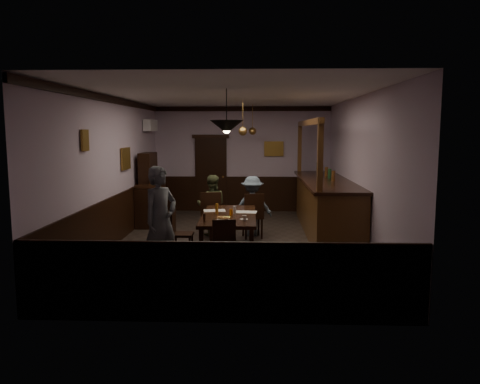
{
  "coord_description": "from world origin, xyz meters",
  "views": [
    {
      "loc": [
        0.45,
        -9.39,
        2.31
      ],
      "look_at": [
        0.11,
        -0.57,
        1.15
      ],
      "focal_mm": 35.0,
      "sensor_mm": 36.0,
      "label": 1
    }
  ],
  "objects_px": {
    "chair_far_left": "(211,213)",
    "pendant_iron": "(227,127)",
    "chair_far_right": "(253,214)",
    "coffee_cup": "(245,218)",
    "pendant_brass_mid": "(243,131)",
    "pendant_brass_far": "(252,131)",
    "chair_near": "(225,245)",
    "soda_can": "(231,212)",
    "person_seated_right": "(252,206)",
    "dining_table": "(229,218)",
    "chair_side": "(179,230)",
    "person_seated_left": "(212,205)",
    "bar_counter": "(326,205)",
    "sideboard": "(150,196)",
    "person_standing": "(161,220)"
  },
  "relations": [
    {
      "from": "coffee_cup",
      "to": "pendant_brass_mid",
      "type": "distance_m",
      "value": 3.1
    },
    {
      "from": "bar_counter",
      "to": "coffee_cup",
      "type": "bearing_deg",
      "value": -125.16
    },
    {
      "from": "person_standing",
      "to": "sideboard",
      "type": "distance_m",
      "value": 4.15
    },
    {
      "from": "pendant_brass_mid",
      "to": "pendant_brass_far",
      "type": "xyz_separation_m",
      "value": [
        0.2,
        1.78,
        0.0
      ]
    },
    {
      "from": "sideboard",
      "to": "person_seated_right",
      "type": "bearing_deg",
      "value": -24.73
    },
    {
      "from": "chair_far_right",
      "to": "person_seated_right",
      "type": "xyz_separation_m",
      "value": [
        -0.02,
        0.28,
        0.12
      ]
    },
    {
      "from": "chair_side",
      "to": "chair_far_left",
      "type": "bearing_deg",
      "value": -16.83
    },
    {
      "from": "pendant_brass_far",
      "to": "bar_counter",
      "type": "bearing_deg",
      "value": -49.48
    },
    {
      "from": "coffee_cup",
      "to": "soda_can",
      "type": "xyz_separation_m",
      "value": [
        -0.27,
        0.48,
        0.01
      ]
    },
    {
      "from": "dining_table",
      "to": "person_standing",
      "type": "distance_m",
      "value": 1.64
    },
    {
      "from": "coffee_cup",
      "to": "sideboard",
      "type": "bearing_deg",
      "value": 125.26
    },
    {
      "from": "chair_far_right",
      "to": "chair_near",
      "type": "xyz_separation_m",
      "value": [
        -0.43,
        -2.61,
        -0.05
      ]
    },
    {
      "from": "coffee_cup",
      "to": "chair_far_left",
      "type": "bearing_deg",
      "value": 111.9
    },
    {
      "from": "sideboard",
      "to": "pendant_iron",
      "type": "bearing_deg",
      "value": -58.8
    },
    {
      "from": "coffee_cup",
      "to": "pendant_brass_far",
      "type": "height_order",
      "value": "pendant_brass_far"
    },
    {
      "from": "chair_far_left",
      "to": "pendant_iron",
      "type": "relative_size",
      "value": 1.38
    },
    {
      "from": "chair_near",
      "to": "person_seated_left",
      "type": "xyz_separation_m",
      "value": [
        -0.49,
        2.87,
        0.19
      ]
    },
    {
      "from": "chair_far_right",
      "to": "chair_near",
      "type": "bearing_deg",
      "value": 68.96
    },
    {
      "from": "coffee_cup",
      "to": "person_seated_left",
      "type": "bearing_deg",
      "value": 109.36
    },
    {
      "from": "chair_far_left",
      "to": "pendant_iron",
      "type": "height_order",
      "value": "pendant_iron"
    },
    {
      "from": "soda_can",
      "to": "pendant_brass_far",
      "type": "xyz_separation_m",
      "value": [
        0.35,
        4.02,
        1.49
      ]
    },
    {
      "from": "sideboard",
      "to": "soda_can",
      "type": "bearing_deg",
      "value": -52.54
    },
    {
      "from": "dining_table",
      "to": "pendant_brass_mid",
      "type": "bearing_deg",
      "value": 84.94
    },
    {
      "from": "chair_far_left",
      "to": "person_seated_right",
      "type": "height_order",
      "value": "person_seated_right"
    },
    {
      "from": "dining_table",
      "to": "chair_far_left",
      "type": "xyz_separation_m",
      "value": [
        -0.47,
        1.26,
        -0.13
      ]
    },
    {
      "from": "dining_table",
      "to": "coffee_cup",
      "type": "distance_m",
      "value": 0.66
    },
    {
      "from": "chair_far_left",
      "to": "chair_near",
      "type": "xyz_separation_m",
      "value": [
        0.48,
        -2.59,
        -0.07
      ]
    },
    {
      "from": "chair_near",
      "to": "person_seated_right",
      "type": "relative_size",
      "value": 0.67
    },
    {
      "from": "pendant_brass_mid",
      "to": "pendant_brass_far",
      "type": "height_order",
      "value": "same"
    },
    {
      "from": "chair_far_right",
      "to": "chair_near",
      "type": "relative_size",
      "value": 1.11
    },
    {
      "from": "chair_far_right",
      "to": "person_seated_right",
      "type": "height_order",
      "value": "person_seated_right"
    },
    {
      "from": "coffee_cup",
      "to": "pendant_brass_far",
      "type": "relative_size",
      "value": 0.1
    },
    {
      "from": "chair_side",
      "to": "chair_far_right",
      "type": "bearing_deg",
      "value": -42.11
    },
    {
      "from": "chair_side",
      "to": "soda_can",
      "type": "relative_size",
      "value": 7.33
    },
    {
      "from": "soda_can",
      "to": "person_seated_right",
      "type": "bearing_deg",
      "value": 77.17
    },
    {
      "from": "chair_near",
      "to": "person_seated_left",
      "type": "distance_m",
      "value": 2.92
    },
    {
      "from": "person_seated_right",
      "to": "pendant_iron",
      "type": "distance_m",
      "value": 2.94
    },
    {
      "from": "soda_can",
      "to": "pendant_brass_far",
      "type": "relative_size",
      "value": 0.15
    },
    {
      "from": "pendant_brass_mid",
      "to": "chair_near",
      "type": "bearing_deg",
      "value": -92.89
    },
    {
      "from": "soda_can",
      "to": "bar_counter",
      "type": "relative_size",
      "value": 0.03
    },
    {
      "from": "chair_side",
      "to": "coffee_cup",
      "type": "xyz_separation_m",
      "value": [
        1.23,
        -0.36,
        0.32
      ]
    },
    {
      "from": "dining_table",
      "to": "pendant_brass_far",
      "type": "xyz_separation_m",
      "value": [
        0.39,
        3.92,
        1.61
      ]
    },
    {
      "from": "chair_near",
      "to": "chair_side",
      "type": "height_order",
      "value": "chair_near"
    },
    {
      "from": "chair_far_right",
      "to": "sideboard",
      "type": "distance_m",
      "value": 2.95
    },
    {
      "from": "chair_far_left",
      "to": "pendant_brass_mid",
      "type": "height_order",
      "value": "pendant_brass_mid"
    },
    {
      "from": "chair_side",
      "to": "person_standing",
      "type": "height_order",
      "value": "person_standing"
    },
    {
      "from": "chair_far_right",
      "to": "coffee_cup",
      "type": "relative_size",
      "value": 12.31
    },
    {
      "from": "person_standing",
      "to": "sideboard",
      "type": "relative_size",
      "value": 0.99
    },
    {
      "from": "person_standing",
      "to": "coffee_cup",
      "type": "xyz_separation_m",
      "value": [
        1.34,
        0.69,
        -0.08
      ]
    },
    {
      "from": "chair_far_left",
      "to": "person_seated_right",
      "type": "xyz_separation_m",
      "value": [
        0.89,
        0.3,
        0.1
      ]
    }
  ]
}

